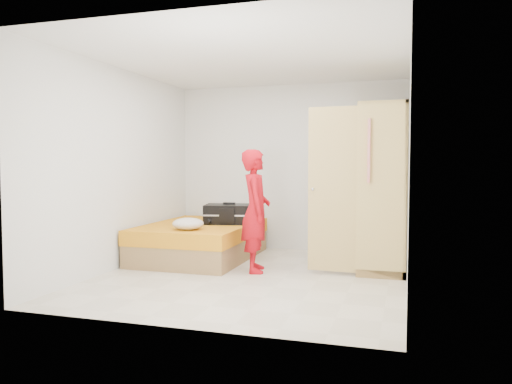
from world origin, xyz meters
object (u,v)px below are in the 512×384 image
(wardrobe, at_px, (380,192))
(suitcase, at_px, (229,214))
(bed, at_px, (201,241))
(person, at_px, (256,211))
(round_cushion, at_px, (188,224))

(wardrobe, bearing_deg, suitcase, 174.72)
(bed, relative_size, wardrobe, 0.96)
(wardrobe, relative_size, person, 1.36)
(bed, xyz_separation_m, suitcase, (0.38, 0.17, 0.38))
(person, distance_m, suitcase, 1.01)
(person, bearing_deg, wardrobe, -86.71)
(person, bearing_deg, round_cushion, 74.46)
(suitcase, bearing_deg, person, -62.69)
(wardrobe, bearing_deg, bed, 179.40)
(suitcase, relative_size, round_cushion, 1.94)
(bed, distance_m, suitcase, 0.56)
(wardrobe, height_order, round_cushion, wardrobe)
(person, bearing_deg, bed, 41.21)
(wardrobe, distance_m, suitcase, 2.16)
(bed, height_order, person, person)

